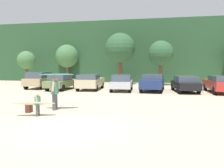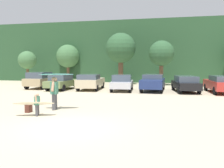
{
  "view_description": "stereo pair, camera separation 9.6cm",
  "coord_description": "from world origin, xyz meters",
  "px_view_note": "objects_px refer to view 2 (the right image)",
  "views": [
    {
      "loc": [
        3.51,
        -8.7,
        2.44
      ],
      "look_at": [
        -0.04,
        7.44,
        1.1
      ],
      "focal_mm": 38.76,
      "sensor_mm": 36.0,
      "label": 1
    },
    {
      "loc": [
        3.61,
        -8.68,
        2.44
      ],
      "look_at": [
        -0.04,
        7.44,
        1.1
      ],
      "focal_mm": 38.76,
      "sensor_mm": 36.0,
      "label": 2
    }
  ],
  "objects_px": {
    "parked_car_champagne": "(91,82)",
    "parked_car_olive_green": "(62,82)",
    "person_child": "(37,103)",
    "surfboard_cream": "(34,103)",
    "parked_car_navy": "(153,82)",
    "parked_car_tan": "(41,80)",
    "surfboard_teal": "(56,74)",
    "parked_car_silver": "(122,83)",
    "parked_car_red": "(221,84)",
    "parked_car_black": "(186,83)",
    "backpack_dropped": "(29,108)",
    "person_adult": "(54,91)"
  },
  "relations": [
    {
      "from": "parked_car_tan",
      "to": "parked_car_champagne",
      "type": "distance_m",
      "value": 5.46
    },
    {
      "from": "parked_car_tan",
      "to": "backpack_dropped",
      "type": "distance_m",
      "value": 12.91
    },
    {
      "from": "parked_car_champagne",
      "to": "surfboard_cream",
      "type": "distance_m",
      "value": 12.03
    },
    {
      "from": "parked_car_champagne",
      "to": "surfboard_cream",
      "type": "bearing_deg",
      "value": -179.3
    },
    {
      "from": "surfboard_teal",
      "to": "parked_car_red",
      "type": "bearing_deg",
      "value": -149.42
    },
    {
      "from": "parked_car_navy",
      "to": "parked_car_champagne",
      "type": "bearing_deg",
      "value": 94.36
    },
    {
      "from": "parked_car_navy",
      "to": "parked_car_red",
      "type": "bearing_deg",
      "value": -91.97
    },
    {
      "from": "parked_car_tan",
      "to": "surfboard_cream",
      "type": "bearing_deg",
      "value": -154.14
    },
    {
      "from": "parked_car_red",
      "to": "surfboard_teal",
      "type": "bearing_deg",
      "value": 130.51
    },
    {
      "from": "person_child",
      "to": "surfboard_cream",
      "type": "relative_size",
      "value": 0.54
    },
    {
      "from": "person_child",
      "to": "surfboard_teal",
      "type": "relative_size",
      "value": 0.56
    },
    {
      "from": "parked_car_champagne",
      "to": "parked_car_navy",
      "type": "relative_size",
      "value": 0.94
    },
    {
      "from": "parked_car_champagne",
      "to": "surfboard_teal",
      "type": "distance_m",
      "value": 10.48
    },
    {
      "from": "parked_car_navy",
      "to": "surfboard_cream",
      "type": "bearing_deg",
      "value": 160.22
    },
    {
      "from": "parked_car_tan",
      "to": "parked_car_navy",
      "type": "bearing_deg",
      "value": -92.32
    },
    {
      "from": "parked_car_olive_green",
      "to": "parked_car_red",
      "type": "height_order",
      "value": "parked_car_olive_green"
    },
    {
      "from": "parked_car_olive_green",
      "to": "surfboard_teal",
      "type": "xyz_separation_m",
      "value": [
        4.13,
        -9.78,
        1.13
      ]
    },
    {
      "from": "parked_car_silver",
      "to": "parked_car_black",
      "type": "distance_m",
      "value": 5.64
    },
    {
      "from": "parked_car_tan",
      "to": "parked_car_olive_green",
      "type": "bearing_deg",
      "value": -109.38
    },
    {
      "from": "parked_car_champagne",
      "to": "parked_car_olive_green",
      "type": "bearing_deg",
      "value": 96.98
    },
    {
      "from": "surfboard_cream",
      "to": "parked_car_black",
      "type": "bearing_deg",
      "value": -140.57
    },
    {
      "from": "parked_car_olive_green",
      "to": "person_adult",
      "type": "height_order",
      "value": "person_adult"
    },
    {
      "from": "surfboard_cream",
      "to": "parked_car_red",
      "type": "bearing_deg",
      "value": -149.4
    },
    {
      "from": "surfboard_teal",
      "to": "parked_car_black",
      "type": "bearing_deg",
      "value": -139.99
    },
    {
      "from": "person_child",
      "to": "surfboard_cream",
      "type": "height_order",
      "value": "person_child"
    },
    {
      "from": "parked_car_navy",
      "to": "parked_car_tan",
      "type": "bearing_deg",
      "value": 91.67
    },
    {
      "from": "parked_car_silver",
      "to": "parked_car_navy",
      "type": "relative_size",
      "value": 0.86
    },
    {
      "from": "parked_car_olive_green",
      "to": "parked_car_tan",
      "type": "bearing_deg",
      "value": 74.78
    },
    {
      "from": "parked_car_champagne",
      "to": "parked_car_silver",
      "type": "distance_m",
      "value": 3.17
    },
    {
      "from": "parked_car_red",
      "to": "backpack_dropped",
      "type": "relative_size",
      "value": 10.87
    },
    {
      "from": "parked_car_black",
      "to": "parked_car_olive_green",
      "type": "bearing_deg",
      "value": 83.76
    },
    {
      "from": "parked_car_silver",
      "to": "backpack_dropped",
      "type": "xyz_separation_m",
      "value": [
        -2.85,
        -10.89,
        -0.55
      ]
    },
    {
      "from": "parked_car_tan",
      "to": "backpack_dropped",
      "type": "height_order",
      "value": "parked_car_tan"
    },
    {
      "from": "parked_car_silver",
      "to": "backpack_dropped",
      "type": "relative_size",
      "value": 9.24
    },
    {
      "from": "parked_car_silver",
      "to": "person_child",
      "type": "height_order",
      "value": "parked_car_silver"
    },
    {
      "from": "parked_car_tan",
      "to": "person_adult",
      "type": "xyz_separation_m",
      "value": [
        6.71,
        -10.58,
        0.13
      ]
    },
    {
      "from": "parked_car_black",
      "to": "person_adult",
      "type": "distance_m",
      "value": 12.68
    },
    {
      "from": "person_child",
      "to": "parked_car_olive_green",
      "type": "bearing_deg",
      "value": -81.72
    },
    {
      "from": "parked_car_tan",
      "to": "surfboard_cream",
      "type": "xyz_separation_m",
      "value": [
        6.49,
        -12.3,
        -0.27
      ]
    },
    {
      "from": "parked_car_navy",
      "to": "parked_car_black",
      "type": "height_order",
      "value": "parked_car_navy"
    },
    {
      "from": "person_adult",
      "to": "surfboard_cream",
      "type": "xyz_separation_m",
      "value": [
        -0.22,
        -1.72,
        -0.4
      ]
    },
    {
      "from": "parked_car_tan",
      "to": "parked_car_champagne",
      "type": "relative_size",
      "value": 0.93
    },
    {
      "from": "surfboard_teal",
      "to": "parked_car_champagne",
      "type": "bearing_deg",
      "value": -96.49
    },
    {
      "from": "parked_car_tan",
      "to": "person_child",
      "type": "distance_m",
      "value": 13.91
    },
    {
      "from": "parked_car_olive_green",
      "to": "person_adult",
      "type": "relative_size",
      "value": 2.5
    },
    {
      "from": "parked_car_tan",
      "to": "parked_car_navy",
      "type": "xyz_separation_m",
      "value": [
        11.38,
        -0.07,
        -0.05
      ]
    },
    {
      "from": "parked_car_red",
      "to": "backpack_dropped",
      "type": "distance_m",
      "value": 15.86
    },
    {
      "from": "person_adult",
      "to": "backpack_dropped",
      "type": "bearing_deg",
      "value": 34.37
    },
    {
      "from": "person_child",
      "to": "backpack_dropped",
      "type": "xyz_separation_m",
      "value": [
        -0.88,
        0.68,
        -0.4
      ]
    },
    {
      "from": "parked_car_champagne",
      "to": "person_child",
      "type": "bearing_deg",
      "value": -178.61
    }
  ]
}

